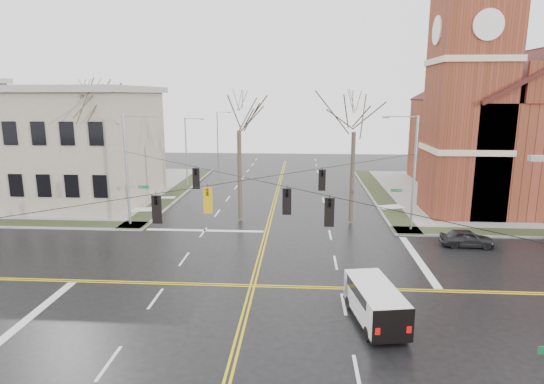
# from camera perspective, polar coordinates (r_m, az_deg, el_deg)

# --- Properties ---
(ground) EXTENTS (120.00, 120.00, 0.00)m
(ground) POSITION_cam_1_polar(r_m,az_deg,el_deg) (26.50, -2.47, -11.67)
(ground) COLOR black
(ground) RESTS_ON ground
(sidewalks) EXTENTS (80.00, 80.00, 0.17)m
(sidewalks) POSITION_cam_1_polar(r_m,az_deg,el_deg) (26.47, -2.47, -11.52)
(sidewalks) COLOR gray
(sidewalks) RESTS_ON ground
(road_markings) EXTENTS (100.00, 100.00, 0.01)m
(road_markings) POSITION_cam_1_polar(r_m,az_deg,el_deg) (26.50, -2.47, -11.66)
(road_markings) COLOR gold
(road_markings) RESTS_ON ground
(church) EXTENTS (24.28, 27.48, 27.50)m
(church) POSITION_cam_1_polar(r_m,az_deg,el_deg) (53.67, 28.36, 8.27)
(church) COLOR #612B19
(church) RESTS_ON ground
(civic_building_a) EXTENTS (18.00, 14.00, 11.00)m
(civic_building_a) POSITION_cam_1_polar(r_m,az_deg,el_deg) (50.82, -25.44, 5.08)
(civic_building_a) COLOR gray
(civic_building_a) RESTS_ON ground
(signal_pole_ne) EXTENTS (2.75, 0.22, 9.00)m
(signal_pole_ne) POSITION_cam_1_polar(r_m,az_deg,el_deg) (37.07, 17.18, 2.67)
(signal_pole_ne) COLOR gray
(signal_pole_ne) RESTS_ON ground
(signal_pole_nw) EXTENTS (2.75, 0.22, 9.00)m
(signal_pole_nw) POSITION_cam_1_polar(r_m,az_deg,el_deg) (38.70, -17.55, 3.02)
(signal_pole_nw) COLOR gray
(signal_pole_nw) RESTS_ON ground
(span_wires) EXTENTS (23.02, 23.02, 0.03)m
(span_wires) POSITION_cam_1_polar(r_m,az_deg,el_deg) (24.67, -2.60, 1.63)
(span_wires) COLOR black
(span_wires) RESTS_ON ground
(traffic_signals) EXTENTS (8.21, 8.26, 1.30)m
(traffic_signals) POSITION_cam_1_polar(r_m,az_deg,el_deg) (24.17, -2.76, -0.41)
(traffic_signals) COLOR black
(traffic_signals) RESTS_ON ground
(streetlight_north_a) EXTENTS (2.30, 0.20, 8.00)m
(streetlight_north_a) POSITION_cam_1_polar(r_m,az_deg,el_deg) (54.15, -10.58, 5.30)
(streetlight_north_a) COLOR gray
(streetlight_north_a) RESTS_ON ground
(streetlight_north_b) EXTENTS (2.30, 0.20, 8.00)m
(streetlight_north_b) POSITION_cam_1_polar(r_m,az_deg,el_deg) (73.60, -6.74, 7.17)
(streetlight_north_b) COLOR gray
(streetlight_north_b) RESTS_ON ground
(cargo_van) EXTENTS (2.63, 5.00, 1.81)m
(cargo_van) POSITION_cam_1_polar(r_m,az_deg,el_deg) (22.87, 12.67, -13.05)
(cargo_van) COLOR white
(cargo_van) RESTS_ON ground
(parked_car_a) EXTENTS (3.77, 1.70, 1.26)m
(parked_car_a) POSITION_cam_1_polar(r_m,az_deg,el_deg) (35.55, 23.25, -5.34)
(parked_car_a) COLOR black
(parked_car_a) RESTS_ON ground
(tree_nw_far) EXTENTS (4.00, 4.00, 12.83)m
(tree_nw_far) POSITION_cam_1_polar(r_m,az_deg,el_deg) (42.39, -21.93, 9.33)
(tree_nw_far) COLOR #3A2E25
(tree_nw_far) RESTS_ON ground
(tree_nw_near) EXTENTS (4.00, 4.00, 11.41)m
(tree_nw_near) POSITION_cam_1_polar(r_m,az_deg,el_deg) (38.28, -4.17, 8.45)
(tree_nw_near) COLOR #3A2E25
(tree_nw_near) RESTS_ON ground
(tree_ne) EXTENTS (4.00, 4.00, 11.34)m
(tree_ne) POSITION_cam_1_polar(r_m,az_deg,el_deg) (37.94, 10.26, 8.17)
(tree_ne) COLOR #3A2E25
(tree_ne) RESTS_ON ground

